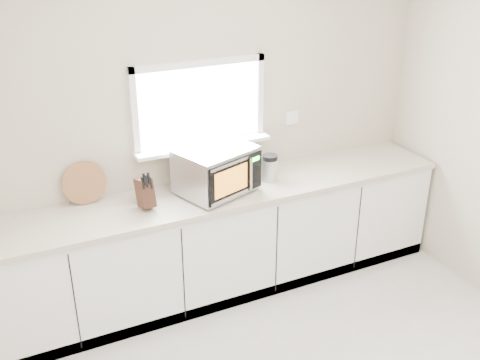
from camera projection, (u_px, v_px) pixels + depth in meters
back_wall at (200, 127)px, 4.47m from camera, size 4.00×0.17×2.70m
cabinets at (216, 244)px, 4.61m from camera, size 3.92×0.60×0.88m
countertop at (216, 194)px, 4.41m from camera, size 3.92×0.64×0.04m
microwave at (217, 170)px, 4.32m from camera, size 0.67×0.60×0.36m
knife_block at (145, 192)px, 4.11m from camera, size 0.11×0.21×0.30m
cutting_board at (84, 183)px, 4.17m from camera, size 0.33×0.08×0.33m
coffee_grinder at (270, 168)px, 4.56m from camera, size 0.13×0.13×0.22m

